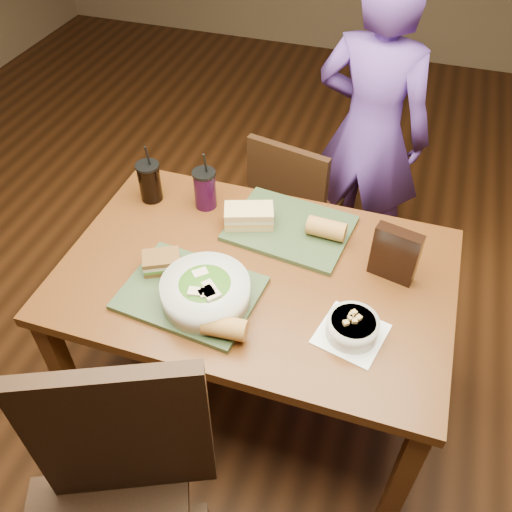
# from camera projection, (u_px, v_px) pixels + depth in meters

# --- Properties ---
(ground) EXTENTS (6.00, 6.00, 0.00)m
(ground) POSITION_uv_depth(u_px,v_px,m) (256.00, 391.00, 2.34)
(ground) COLOR #381C0B
(ground) RESTS_ON ground
(dining_table) EXTENTS (1.30, 0.85, 0.75)m
(dining_table) POSITION_uv_depth(u_px,v_px,m) (256.00, 289.00, 1.88)
(dining_table) COLOR #552C11
(dining_table) RESTS_ON ground
(chair_near) EXTENTS (0.60, 0.61, 1.04)m
(chair_near) POSITION_uv_depth(u_px,v_px,m) (114.00, 507.00, 1.43)
(chair_near) COLOR black
(chair_near) RESTS_ON ground
(chair_far) EXTENTS (0.43, 0.44, 0.85)m
(chair_far) POSITION_uv_depth(u_px,v_px,m) (290.00, 207.00, 2.49)
(chair_far) COLOR black
(chair_far) RESTS_ON ground
(diner) EXTENTS (0.60, 0.45, 1.47)m
(diner) POSITION_uv_depth(u_px,v_px,m) (370.00, 133.00, 2.45)
(diner) COLOR #5D3697
(diner) RESTS_ON ground
(tray_near) EXTENTS (0.45, 0.36, 0.02)m
(tray_near) POSITION_uv_depth(u_px,v_px,m) (191.00, 293.00, 1.73)
(tray_near) COLOR #2E3F24
(tray_near) RESTS_ON dining_table
(tray_far) EXTENTS (0.46, 0.37, 0.02)m
(tray_far) POSITION_uv_depth(u_px,v_px,m) (290.00, 228.00, 1.95)
(tray_far) COLOR #2E3F24
(tray_far) RESTS_ON dining_table
(salad_bowl) EXTENTS (0.28, 0.28, 0.09)m
(salad_bowl) POSITION_uv_depth(u_px,v_px,m) (205.00, 291.00, 1.66)
(salad_bowl) COLOR silver
(salad_bowl) RESTS_ON tray_near
(soup_bowl) EXTENTS (0.23, 0.23, 0.08)m
(soup_bowl) POSITION_uv_depth(u_px,v_px,m) (352.00, 327.00, 1.60)
(soup_bowl) COLOR white
(soup_bowl) RESTS_ON dining_table
(sandwich_near) EXTENTS (0.14, 0.13, 0.06)m
(sandwich_near) POSITION_uv_depth(u_px,v_px,m) (162.00, 262.00, 1.78)
(sandwich_near) COLOR #593819
(sandwich_near) RESTS_ON tray_near
(sandwich_far) EXTENTS (0.19, 0.15, 0.07)m
(sandwich_far) POSITION_uv_depth(u_px,v_px,m) (249.00, 216.00, 1.93)
(sandwich_far) COLOR tan
(sandwich_far) RESTS_ON tray_far
(baguette_near) EXTENTS (0.14, 0.08, 0.07)m
(baguette_near) POSITION_uv_depth(u_px,v_px,m) (225.00, 327.00, 1.58)
(baguette_near) COLOR #AD7533
(baguette_near) RESTS_ON tray_near
(baguette_far) EXTENTS (0.14, 0.07, 0.07)m
(baguette_far) POSITION_uv_depth(u_px,v_px,m) (326.00, 229.00, 1.89)
(baguette_far) COLOR #AD7533
(baguette_far) RESTS_ON tray_far
(cup_cola) EXTENTS (0.09, 0.09, 0.24)m
(cup_cola) POSITION_uv_depth(u_px,v_px,m) (150.00, 182.00, 2.04)
(cup_cola) COLOR black
(cup_cola) RESTS_ON dining_table
(cup_berry) EXTENTS (0.09, 0.09, 0.24)m
(cup_berry) POSITION_uv_depth(u_px,v_px,m) (205.00, 189.00, 2.01)
(cup_berry) COLOR black
(cup_berry) RESTS_ON dining_table
(chip_bag) EXTENTS (0.16, 0.08, 0.19)m
(chip_bag) POSITION_uv_depth(u_px,v_px,m) (395.00, 254.00, 1.73)
(chip_bag) COLOR black
(chip_bag) RESTS_ON dining_table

